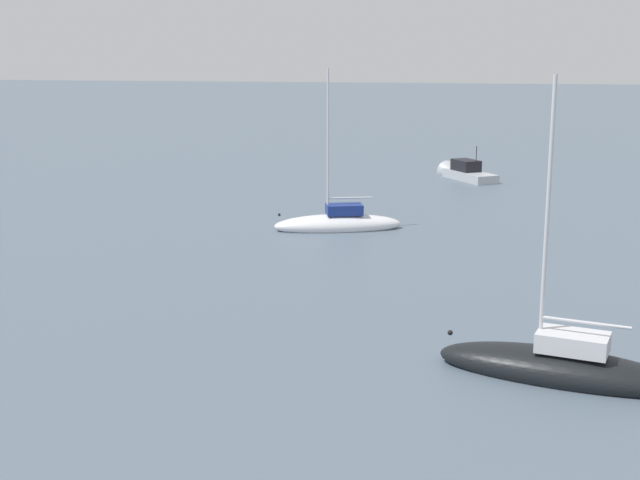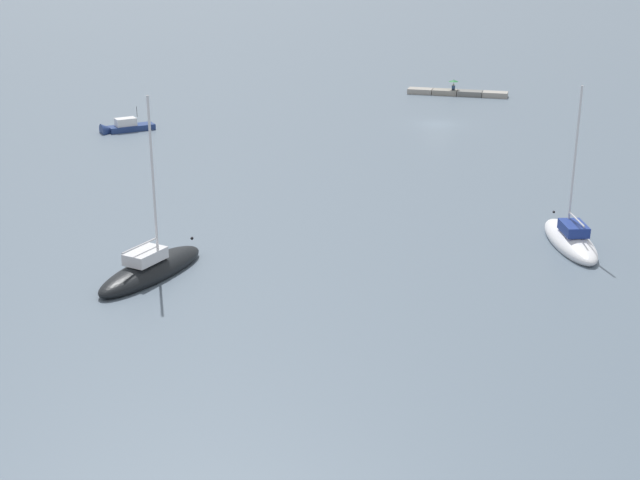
{
  "view_description": "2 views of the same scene",
  "coord_description": "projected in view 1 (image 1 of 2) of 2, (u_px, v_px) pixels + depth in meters",
  "views": [
    {
      "loc": [
        39.78,
        42.99,
        11.34
      ],
      "look_at": [
        -3.16,
        34.88,
        1.59
      ],
      "focal_mm": 48.45,
      "sensor_mm": 36.0,
      "label": 1
    },
    {
      "loc": [
        -11.9,
        89.21,
        19.31
      ],
      "look_at": [
        0.82,
        42.78,
        2.02
      ],
      "focal_mm": 49.29,
      "sensor_mm": 36.0,
      "label": 2
    }
  ],
  "objects": [
    {
      "name": "sailboat_black_near",
      "position": [
        559.0,
        367.0,
        30.23
      ],
      "size": [
        4.47,
        8.92,
        10.92
      ],
      "rotation": [
        0.0,
        0.0,
        2.9
      ],
      "color": "black",
      "rests_on": "ground_plane"
    },
    {
      "name": "sailboat_white_mid",
      "position": [
        338.0,
        223.0,
        55.0
      ],
      "size": [
        4.71,
        8.46,
        10.54
      ],
      "rotation": [
        0.0,
        0.0,
        3.45
      ],
      "color": "silver",
      "rests_on": "ground_plane"
    },
    {
      "name": "motorboat_grey_mid",
      "position": [
        463.0,
        174.0,
        76.6
      ],
      "size": [
        6.88,
        5.55,
        3.85
      ],
      "rotation": [
        0.0,
        0.0,
        2.16
      ],
      "color": "#ADB2B7",
      "rests_on": "ground_plane"
    }
  ]
}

